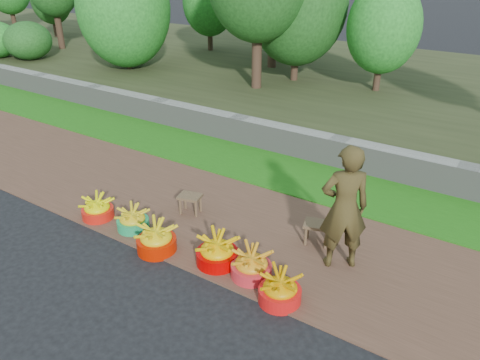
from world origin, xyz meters
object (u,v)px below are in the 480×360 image
Objects in this scene: basin_a at (97,209)px; basin_b at (133,220)px; stool_right at (317,227)px; stool_left at (190,199)px; basin_c at (156,239)px; basin_d at (217,252)px; basin_e at (251,266)px; basin_f at (280,290)px; vendor_woman at (344,208)px.

basin_a reaches higher than basin_b.
basin_b is at bearing -154.60° from stool_right.
stool_left is at bearing 39.25° from basin_a.
basin_c is 0.88m from basin_d.
basin_e is at bearing -107.91° from stool_right.
basin_f is at bearing -83.31° from stool_right.
basin_d is 1.05m from basin_f.
basin_b is 0.28× the size of vendor_woman.
vendor_woman is at bearing 25.98° from basin_c.
basin_a is 3.29m from stool_right.
basin_e is 1.35m from vendor_woman.
basin_e reaches higher than basin_b.
stool_right is (2.39, 1.13, 0.12)m from basin_b.
stool_right is at bearing 52.26° from basin_d.
basin_b is 0.84× the size of basin_d.
basin_c reaches higher than stool_right.
vendor_woman reaches higher than basin_a.
basin_a is at bearing 177.88° from basin_f.
vendor_woman is (2.83, 0.86, 0.69)m from basin_b.
basin_b reaches higher than stool_left.
basin_d is 0.51m from basin_e.
stool_left is (-2.13, 1.01, 0.09)m from basin_f.
vendor_woman is (1.32, 0.85, 0.66)m from basin_d.
basin_b is at bearing -179.87° from basin_d.
stool_right is at bearing 21.35° from basin_a.
vendor_woman is (0.81, 0.84, 0.68)m from basin_e.
basin_d is 1.30× the size of stool_right.
basin_f is at bearing -4.12° from basin_b.
stool_left is at bearing 154.79° from basin_f.
stool_right is 0.26× the size of vendor_woman.
basin_c is 1.39m from basin_e.
basin_b is 0.86× the size of basin_c.
basin_b is 0.69m from basin_c.
basin_b is 2.65m from stool_right.
stool_left is at bearing 63.58° from basin_b.
vendor_woman is (3.51, 0.92, 0.69)m from basin_a.
basin_b is 0.90× the size of basin_e.
basin_a is at bearing -174.60° from basin_b.
vendor_woman reaches higher than basin_e.
vendor_woman is at bearing 46.12° from basin_e.
basin_a is 0.88× the size of basin_c.
basin_a reaches higher than stool_left.
basin_e is at bearing -26.46° from stool_left.
basin_d is 1.38m from stool_left.
basin_c is 0.98× the size of basin_d.
basin_d is 1.10× the size of basin_f.
vendor_woman reaches higher than basin_f.
basin_c is at bearing -179.27° from basin_f.
basin_b is 1.09× the size of stool_right.
basin_c is at bearing -17.56° from basin_b.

